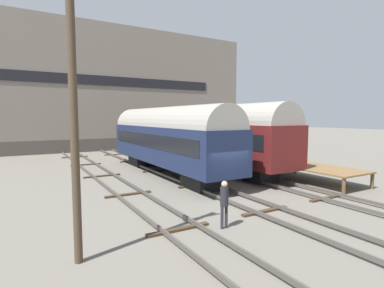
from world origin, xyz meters
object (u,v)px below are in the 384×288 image
Objects in this scene: bench at (259,151)px; utility_pole at (73,90)px; train_car_maroon at (215,133)px; train_car_navy at (166,137)px; person_worker at (224,200)px.

utility_pole is (-15.79, -9.44, 3.52)m from bench.
bench is at bearing -28.16° from train_car_maroon.
utility_pole reaches higher than train_car_navy.
bench is at bearing 30.88° from utility_pole.
train_car_maroon is 1.61× the size of utility_pole.
train_car_maroon is (4.44, -0.01, 0.12)m from train_car_navy.
train_car_maroon is 3.90m from bench.
train_car_maroon is at bearing 41.55° from utility_pole.
train_car_navy is 1.00× the size of train_car_maroon.
train_car_navy is 4.44m from train_car_maroon.
train_car_navy reaches higher than bench.
person_worker is 6.65m from utility_pole.
train_car_maroon is 11.24× the size of bench.
bench reaches higher than person_worker.
train_car_navy is 1.60× the size of utility_pole.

